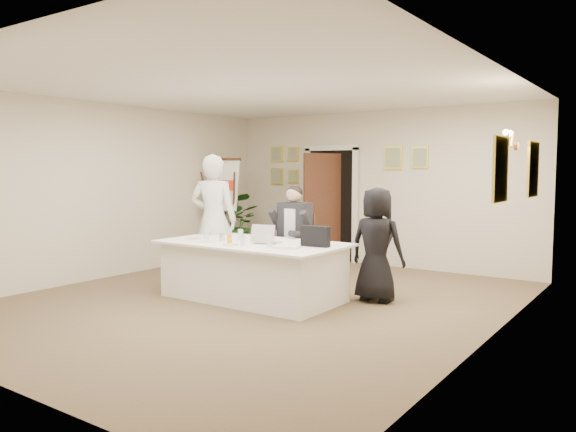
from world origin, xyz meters
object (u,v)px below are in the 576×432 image
at_px(standing_woman, 377,245).
at_px(potted_palm, 234,224).
at_px(oj_glass, 229,239).
at_px(paper_stack, 286,247).
at_px(conference_table, 253,270).
at_px(standing_man, 213,220).
at_px(laptop, 268,233).
at_px(laptop_bag, 315,236).
at_px(seated_man, 293,235).
at_px(steel_jug, 222,237).
at_px(flip_chart, 225,215).

xyz_separation_m(standing_woman, potted_palm, (-4.11, 1.93, -0.11)).
height_order(standing_woman, oj_glass, standing_woman).
height_order(potted_palm, paper_stack, potted_palm).
bearing_deg(conference_table, standing_man, 158.58).
relative_size(conference_table, standing_man, 1.27).
distance_m(conference_table, paper_stack, 0.85).
bearing_deg(laptop, standing_man, 148.58).
relative_size(standing_woman, laptop_bag, 4.05).
bearing_deg(seated_man, steel_jug, -112.77).
distance_m(seated_man, standing_man, 1.23).
height_order(seated_man, laptop_bag, seated_man).
bearing_deg(paper_stack, standing_man, 159.97).
xyz_separation_m(potted_palm, oj_glass, (2.57, -3.11, 0.19)).
distance_m(oj_glass, steel_jug, 0.35).
relative_size(laptop, oj_glass, 2.67).
bearing_deg(steel_jug, standing_man, 139.62).
relative_size(conference_table, seated_man, 1.64).
distance_m(flip_chart, potted_palm, 0.74).
distance_m(flip_chart, laptop, 3.36).
bearing_deg(laptop, standing_woman, 20.18).
relative_size(laptop, steel_jug, 3.15).
distance_m(potted_palm, steel_jug, 3.71).
distance_m(flip_chart, steel_jug, 3.02).
bearing_deg(oj_glass, paper_stack, 8.03).
xyz_separation_m(potted_palm, paper_stack, (3.40, -2.99, 0.14)).
xyz_separation_m(conference_table, steel_jug, (-0.41, -0.16, 0.44)).
bearing_deg(paper_stack, oj_glass, -171.97).
xyz_separation_m(flip_chart, paper_stack, (3.08, -2.36, -0.09)).
distance_m(laptop, steel_jug, 0.68).
bearing_deg(laptop_bag, laptop, -178.45).
bearing_deg(laptop_bag, standing_woman, 50.08).
distance_m(seated_man, standing_woman, 1.47).
relative_size(conference_table, steel_jug, 22.78).
distance_m(conference_table, oj_glass, 0.58).
distance_m(flip_chart, standing_woman, 4.01).
relative_size(flip_chart, standing_woman, 1.26).
bearing_deg(steel_jug, conference_table, 21.68).
distance_m(laptop, laptop_bag, 0.69).
bearing_deg(standing_woman, seated_man, -7.71).
height_order(standing_man, laptop, standing_man).
bearing_deg(laptop_bag, oj_glass, -162.05).
xyz_separation_m(laptop_bag, oj_glass, (-1.04, -0.45, -0.07)).
relative_size(seated_man, laptop, 4.40).
relative_size(flip_chart, steel_jug, 17.41).
distance_m(standing_man, potted_palm, 2.83).
bearing_deg(paper_stack, standing_woman, 56.25).
bearing_deg(oj_glass, potted_palm, 129.59).
height_order(seated_man, flip_chart, flip_chart).
height_order(potted_palm, oj_glass, potted_palm).
bearing_deg(flip_chart, conference_table, -42.04).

